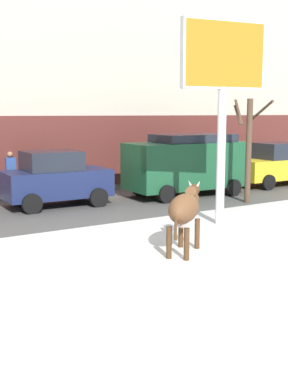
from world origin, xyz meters
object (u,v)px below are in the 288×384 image
Objects in this scene: car_navy_hatchback at (55,179)px; car_yellow_sedan at (277,164)px; billboard at (223,67)px; car_darkgreen_van at (187,163)px; cow_brown at (185,209)px; bare_tree_left_lot at (248,145)px; pedestrian_near_billboard at (11,175)px.

car_yellow_sedan is (10.03, -0.47, -0.02)m from car_navy_hatchback.
car_darkgreen_van is at bearing 63.93° from billboard.
cow_brown is 6.93m from bare_tree_left_lot.
car_navy_hatchback is 6.68m from bare_tree_left_lot.
car_yellow_sedan is (5.01, 0.15, -0.33)m from car_darkgreen_van.
car_yellow_sedan reaches higher than cow_brown.
bare_tree_left_lot is (6.73, -5.12, 1.13)m from pedestrian_near_billboard.
billboard reaches higher than car_navy_hatchback.
car_yellow_sedan is at bearing -2.66° from car_navy_hatchback.
car_darkgreen_van is at bearing -25.76° from pedestrian_near_billboard.
car_darkgreen_van reaches higher than car_yellow_sedan.
cow_brown is 4.58m from billboard.
car_darkgreen_van is at bearing -6.97° from car_navy_hatchback.
car_yellow_sedan is 1.19× the size of bare_tree_left_lot.
bare_tree_left_lot is at bearing 34.70° from cow_brown.
bare_tree_left_lot is at bearing -68.89° from car_darkgreen_van.
pedestrian_near_billboard is at bearing 96.92° from cow_brown.
bare_tree_left_lot is at bearing -26.25° from car_navy_hatchback.
bare_tree_left_lot reaches higher than pedestrian_near_billboard.
car_yellow_sedan is at bearing -13.83° from pedestrian_near_billboard.
car_darkgreen_van is at bearing -178.30° from car_yellow_sedan.
pedestrian_near_billboard is at bearing 110.40° from car_navy_hatchback.
pedestrian_near_billboard is (-10.85, 2.67, -0.03)m from car_yellow_sedan.
car_navy_hatchback is 10.05m from car_yellow_sedan.
billboard is 4.36m from bare_tree_left_lot.
car_darkgreen_van reaches higher than cow_brown.
pedestrian_near_billboard is 8.53m from bare_tree_left_lot.
car_navy_hatchback reaches higher than car_yellow_sedan.
car_darkgreen_van is at bearing 111.11° from bare_tree_left_lot.
car_navy_hatchback is at bearing 119.74° from billboard.
cow_brown is at bearing -83.08° from pedestrian_near_billboard.
billboard is (2.59, 1.80, 3.32)m from cow_brown.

